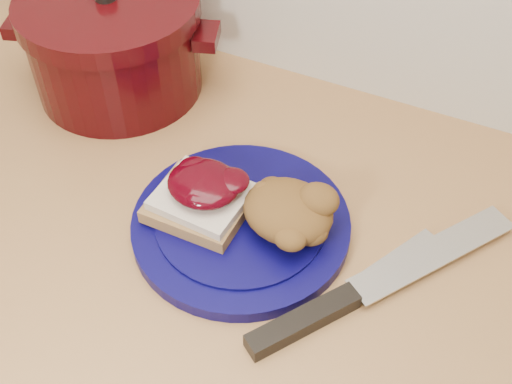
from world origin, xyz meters
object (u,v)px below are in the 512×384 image
at_px(plate, 241,225).
at_px(pepper_grinder, 90,17).
at_px(butter_knife, 374,271).
at_px(dutch_oven, 115,44).
at_px(chef_knife, 341,302).

distance_m(plate, pepper_grinder, 0.42).
relative_size(butter_knife, dutch_oven, 0.57).
bearing_deg(dutch_oven, plate, -31.26).
relative_size(chef_knife, dutch_oven, 0.96).
bearing_deg(dutch_oven, pepper_grinder, 150.03).
relative_size(plate, pepper_grinder, 1.80).
distance_m(butter_knife, pepper_grinder, 0.56).
distance_m(chef_knife, dutch_oven, 0.48).
relative_size(plate, butter_knife, 1.42).
height_order(dutch_oven, pepper_grinder, dutch_oven).
height_order(butter_knife, pepper_grinder, pepper_grinder).
bearing_deg(plate, pepper_grinder, 149.00).
distance_m(plate, chef_knife, 0.15).
bearing_deg(butter_knife, chef_knife, -170.50).
bearing_deg(butter_knife, dutch_oven, 97.18).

